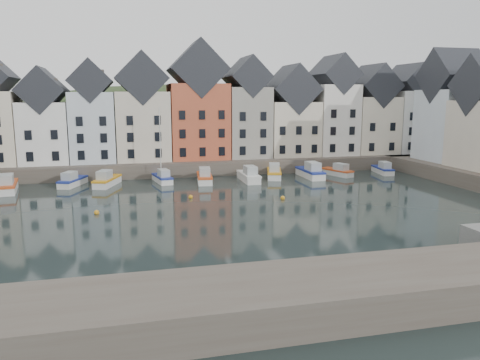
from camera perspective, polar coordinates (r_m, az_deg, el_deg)
name	(u,v)px	position (r m, az deg, el deg)	size (l,w,h in m)	color
ground	(242,213)	(46.54, 0.24, -4.04)	(260.00, 260.00, 0.00)	black
far_quay	(196,162)	(75.29, -5.36, 2.14)	(90.00, 16.00, 2.00)	#4E453C
near_wall	(154,312)	(24.12, -10.44, -15.53)	(50.00, 6.00, 2.00)	#4E453C
hillside	(180,232)	(104.56, -7.34, -6.27)	(153.60, 70.40, 64.00)	#22361B
far_terrace	(218,113)	(73.20, -2.71, 8.14)	(72.37, 8.16, 17.78)	#EEE1C7
mooring_buoys	(194,202)	(50.84, -5.62, -2.69)	(20.50, 5.50, 0.50)	orange
boat_a	(8,186)	(63.13, -26.48, -0.66)	(2.88, 6.70, 2.49)	silver
boat_b	(72,181)	(64.13, -19.78, -0.13)	(3.57, 5.79, 2.13)	silver
boat_c	(107,181)	(62.85, -15.94, -0.07)	(3.70, 6.33, 2.32)	silver
boat_d	(163,178)	(63.66, -9.42, 0.29)	(2.58, 5.58, 10.26)	silver
boat_e	(204,177)	(63.03, -4.35, 0.33)	(2.62, 6.28, 2.34)	silver
boat_f	(249,176)	(63.71, 1.10, 0.48)	(2.01, 6.32, 2.42)	silver
boat_g	(274,173)	(66.72, 4.19, 0.88)	(3.62, 6.44, 2.36)	silver
boat_h	(311,172)	(67.40, 8.60, 0.94)	(2.10, 6.69, 2.57)	silver
boat_i	(338,171)	(69.81, 11.82, 1.02)	(3.33, 5.58, 2.05)	silver
boat_j	(383,170)	(73.37, 17.04, 1.23)	(2.51, 5.57, 2.06)	silver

